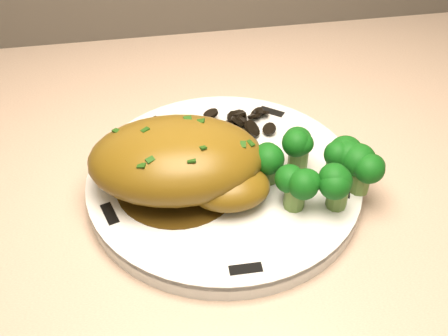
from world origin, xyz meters
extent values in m
cube|color=#C4A68D|center=(0.05, 1.67, 0.91)|extent=(2.14, 0.71, 0.03)
cylinder|color=silver|center=(0.11, 1.65, 0.93)|extent=(0.33, 0.33, 0.02)
cube|color=black|center=(0.18, 1.74, 0.94)|extent=(0.03, 0.03, 0.00)
cube|color=black|center=(0.04, 1.75, 0.94)|extent=(0.03, 0.02, 0.00)
cube|color=black|center=(0.00, 1.61, 0.94)|extent=(0.02, 0.03, 0.00)
cube|color=black|center=(0.11, 1.53, 0.94)|extent=(0.03, 0.01, 0.00)
cube|color=black|center=(0.23, 1.61, 0.94)|extent=(0.02, 0.03, 0.00)
cylinder|color=#3B270A|center=(0.07, 1.64, 0.94)|extent=(0.12, 0.12, 0.00)
ellipsoid|color=brown|center=(0.07, 1.64, 0.98)|extent=(0.18, 0.13, 0.06)
ellipsoid|color=brown|center=(0.11, 1.61, 0.96)|extent=(0.08, 0.07, 0.04)
cube|color=#193F0D|center=(0.02, 1.65, 1.00)|extent=(0.01, 0.01, 0.00)
cube|color=#193F0D|center=(0.04, 1.65, 1.01)|extent=(0.01, 0.01, 0.00)
cube|color=#193F0D|center=(0.06, 1.65, 1.01)|extent=(0.01, 0.01, 0.00)
cube|color=#193F0D|center=(0.08, 1.65, 1.01)|extent=(0.01, 0.01, 0.00)
cube|color=#193F0D|center=(0.10, 1.64, 1.01)|extent=(0.01, 0.01, 0.00)
cube|color=#193F0D|center=(0.12, 1.64, 1.00)|extent=(0.01, 0.01, 0.00)
cylinder|color=black|center=(0.16, 1.71, 0.94)|extent=(0.01, 0.01, 0.01)
cylinder|color=black|center=(0.16, 1.72, 0.95)|extent=(0.02, 0.02, 0.01)
cylinder|color=black|center=(0.16, 1.73, 0.95)|extent=(0.02, 0.02, 0.01)
cylinder|color=black|center=(0.15, 1.73, 0.94)|extent=(0.02, 0.02, 0.01)
cylinder|color=black|center=(0.15, 1.73, 0.95)|extent=(0.02, 0.02, 0.01)
cylinder|color=black|center=(0.14, 1.73, 0.95)|extent=(0.02, 0.02, 0.01)
cylinder|color=black|center=(0.13, 1.73, 0.94)|extent=(0.02, 0.02, 0.01)
cylinder|color=black|center=(0.12, 1.73, 0.95)|extent=(0.02, 0.02, 0.00)
cylinder|color=black|center=(0.12, 1.73, 0.95)|extent=(0.02, 0.02, 0.01)
cylinder|color=black|center=(0.11, 1.73, 0.94)|extent=(0.02, 0.02, 0.01)
cylinder|color=black|center=(0.11, 1.72, 0.95)|extent=(0.02, 0.02, 0.01)
cylinder|color=black|center=(0.11, 1.71, 0.95)|extent=(0.02, 0.02, 0.01)
cylinder|color=black|center=(0.11, 1.71, 0.94)|extent=(0.02, 0.02, 0.01)
cylinder|color=black|center=(0.11, 1.70, 0.95)|extent=(0.03, 0.03, 0.01)
cylinder|color=black|center=(0.12, 1.70, 0.95)|extent=(0.02, 0.03, 0.02)
cylinder|color=black|center=(0.12, 1.70, 0.94)|extent=(0.02, 0.03, 0.02)
cylinder|color=black|center=(0.13, 1.70, 0.95)|extent=(0.02, 0.02, 0.01)
cylinder|color=black|center=(0.14, 1.70, 0.95)|extent=(0.02, 0.02, 0.01)
cylinder|color=black|center=(0.15, 1.70, 0.94)|extent=(0.03, 0.03, 0.01)
cylinder|color=black|center=(0.15, 1.70, 0.95)|extent=(0.03, 0.03, 0.01)
cylinder|color=black|center=(0.16, 1.70, 0.95)|extent=(0.03, 0.03, 0.02)
cylinder|color=black|center=(0.16, 1.71, 0.94)|extent=(0.03, 0.03, 0.01)
cylinder|color=#567632|center=(0.15, 1.63, 0.96)|extent=(0.02, 0.02, 0.03)
sphere|color=#08380B|center=(0.15, 1.63, 0.97)|extent=(0.03, 0.03, 0.03)
cylinder|color=#567632|center=(0.19, 1.64, 0.96)|extent=(0.02, 0.02, 0.03)
sphere|color=#08380B|center=(0.19, 1.64, 0.97)|extent=(0.03, 0.03, 0.03)
cylinder|color=#567632|center=(0.22, 1.63, 0.96)|extent=(0.02, 0.02, 0.03)
sphere|color=#08380B|center=(0.22, 1.63, 0.97)|extent=(0.03, 0.03, 0.03)
cylinder|color=#567632|center=(0.17, 1.59, 0.96)|extent=(0.02, 0.02, 0.03)
sphere|color=#08380B|center=(0.17, 1.59, 0.97)|extent=(0.03, 0.03, 0.03)
cylinder|color=#567632|center=(0.21, 1.59, 0.96)|extent=(0.02, 0.02, 0.03)
sphere|color=#08380B|center=(0.21, 1.59, 0.97)|extent=(0.03, 0.03, 0.03)
cylinder|color=#567632|center=(0.24, 1.60, 0.96)|extent=(0.02, 0.02, 0.03)
sphere|color=#08380B|center=(0.24, 1.60, 0.97)|extent=(0.03, 0.03, 0.03)
camera|label=1|loc=(0.04, 1.24, 1.32)|focal=45.00mm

